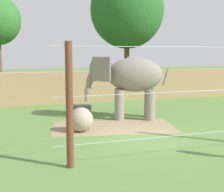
{
  "coord_description": "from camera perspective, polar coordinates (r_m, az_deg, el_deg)",
  "views": [
    {
      "loc": [
        -5.54,
        -11.94,
        3.4
      ],
      "look_at": [
        -0.6,
        2.35,
        1.4
      ],
      "focal_mm": 52.61,
      "sensor_mm": 36.0,
      "label": 1
    }
  ],
  "objects": [
    {
      "name": "elephant",
      "position": [
        16.89,
        2.84,
        3.24
      ],
      "size": [
        4.14,
        2.61,
        3.23
      ],
      "color": "gray",
      "rests_on": "ground"
    },
    {
      "name": "tree_far_left",
      "position": [
        28.35,
        2.63,
        14.71
      ],
      "size": [
        6.14,
        6.14,
        10.19
      ],
      "color": "brown",
      "rests_on": "ground"
    },
    {
      "name": "dirt_patch",
      "position": [
        15.18,
        0.33,
        -5.39
      ],
      "size": [
        6.09,
        4.21,
        0.01
      ],
      "primitive_type": "cube",
      "rotation": [
        0.0,
        0.0,
        -0.22
      ],
      "color": "#937F5B",
      "rests_on": "ground"
    },
    {
      "name": "ground_plane",
      "position": [
        13.59,
        5.68,
        -6.99
      ],
      "size": [
        120.0,
        120.0,
        0.0
      ],
      "primitive_type": "plane",
      "color": "#5B7F3D"
    },
    {
      "name": "cable_fence",
      "position": [
        10.95,
        11.54,
        -0.63
      ],
      "size": [
        8.26,
        0.22,
        3.73
      ],
      "color": "brown",
      "rests_on": "ground"
    },
    {
      "name": "embankment_wall",
      "position": [
        23.15,
        -5.13,
        1.69
      ],
      "size": [
        36.0,
        1.8,
        2.11
      ],
      "primitive_type": "cube",
      "color": "#997F56",
      "rests_on": "ground"
    },
    {
      "name": "feed_trough",
      "position": [
        18.83,
        -5.77,
        -2.22
      ],
      "size": [
        1.49,
        0.91,
        0.44
      ],
      "color": "slate",
      "rests_on": "ground"
    },
    {
      "name": "enrichment_ball",
      "position": [
        14.27,
        -5.4,
        -4.1
      ],
      "size": [
        1.06,
        1.06,
        1.06
      ],
      "primitive_type": "sphere",
      "color": "gray",
      "rests_on": "ground"
    }
  ]
}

